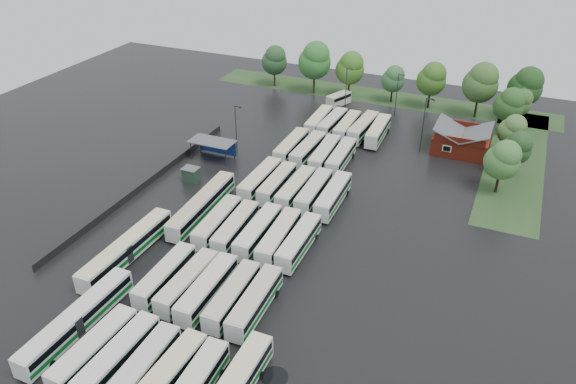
% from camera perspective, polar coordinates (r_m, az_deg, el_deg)
% --- Properties ---
extents(ground, '(160.00, 160.00, 0.00)m').
position_cam_1_polar(ground, '(80.79, -4.72, -5.19)').
color(ground, black).
rests_on(ground, ground).
extents(brick_building, '(10.07, 8.60, 5.39)m').
position_cam_1_polar(brick_building, '(110.13, 17.20, 4.83)').
color(brick_building, maroon).
rests_on(brick_building, ground).
extents(wash_shed, '(8.20, 4.20, 3.58)m').
position_cam_1_polar(wash_shed, '(103.32, -7.60, 4.96)').
color(wash_shed, '#2D2D30').
rests_on(wash_shed, ground).
extents(utility_hut, '(2.70, 2.20, 2.62)m').
position_cam_1_polar(utility_hut, '(96.53, -9.82, 1.74)').
color(utility_hut, '#1E3625').
rests_on(utility_hut, ground).
extents(grass_strip_north, '(80.00, 10.00, 0.01)m').
position_cam_1_polar(grass_strip_north, '(134.34, 9.15, 9.55)').
color(grass_strip_north, '#26431D').
rests_on(grass_strip_north, ground).
extents(grass_strip_east, '(10.00, 50.00, 0.01)m').
position_cam_1_polar(grass_strip_east, '(110.65, 22.13, 2.93)').
color(grass_strip_east, '#26431D').
rests_on(grass_strip_east, ground).
extents(west_fence, '(0.10, 50.00, 1.20)m').
position_cam_1_polar(west_fence, '(96.84, -14.22, 0.82)').
color(west_fence, '#2D2D30').
rests_on(west_fence, ground).
extents(bus_r0c0, '(2.87, 11.80, 3.26)m').
position_cam_1_polar(bus_r0c0, '(65.91, -19.08, -14.88)').
color(bus_r0c0, silver).
rests_on(bus_r0c0, ground).
extents(bus_r0c1, '(2.76, 11.71, 3.24)m').
position_cam_1_polar(bus_r0c1, '(64.37, -16.89, -15.76)').
color(bus_r0c1, silver).
rests_on(bus_r0c1, ground).
extents(bus_r0c2, '(2.74, 11.72, 3.25)m').
position_cam_1_polar(bus_r0c2, '(62.43, -14.71, -17.13)').
color(bus_r0c2, silver).
rests_on(bus_r0c2, ground).
extents(bus_r0c3, '(2.93, 11.89, 3.29)m').
position_cam_1_polar(bus_r0c3, '(61.11, -12.29, -18.02)').
color(bus_r0c3, silver).
rests_on(bus_r0c3, ground).
extents(bus_r1c0, '(2.63, 11.38, 3.16)m').
position_cam_1_polar(bus_r1c0, '(73.55, -12.39, -8.30)').
color(bus_r1c0, silver).
rests_on(bus_r1c0, ground).
extents(bus_r1c1, '(2.61, 11.47, 3.18)m').
position_cam_1_polar(bus_r1c1, '(71.92, -10.15, -9.03)').
color(bus_r1c1, silver).
rests_on(bus_r1c1, ground).
extents(bus_r1c2, '(2.74, 11.88, 3.29)m').
position_cam_1_polar(bus_r1c2, '(70.45, -8.21, -9.74)').
color(bus_r1c2, silver).
rests_on(bus_r1c2, ground).
extents(bus_r1c3, '(2.76, 11.46, 3.17)m').
position_cam_1_polar(bus_r1c3, '(69.23, -5.67, -10.46)').
color(bus_r1c3, silver).
rests_on(bus_r1c3, ground).
extents(bus_r1c4, '(2.81, 11.64, 3.22)m').
position_cam_1_polar(bus_r1c4, '(68.16, -3.37, -11.09)').
color(bus_r1c4, silver).
rests_on(bus_r1c4, ground).
extents(bus_r2c0, '(3.06, 11.78, 3.25)m').
position_cam_1_polar(bus_r2c0, '(82.38, -7.18, -3.07)').
color(bus_r2c0, silver).
rests_on(bus_r2c0, ground).
extents(bus_r2c1, '(3.00, 11.61, 3.20)m').
position_cam_1_polar(bus_r2c1, '(80.96, -5.34, -3.63)').
color(bus_r2c1, silver).
rests_on(bus_r2c1, ground).
extents(bus_r2c2, '(2.79, 11.85, 3.28)m').
position_cam_1_polar(bus_r2c2, '(79.80, -3.06, -4.04)').
color(bus_r2c2, silver).
rests_on(bus_r2c2, ground).
extents(bus_r2c3, '(3.10, 11.97, 3.30)m').
position_cam_1_polar(bus_r2c3, '(78.58, -0.94, -4.60)').
color(bus_r2c3, silver).
rests_on(bus_r2c3, ground).
extents(bus_r2c4, '(2.59, 11.60, 3.22)m').
position_cam_1_polar(bus_r2c4, '(77.73, 1.11, -5.08)').
color(bus_r2c4, silver).
rests_on(bus_r2c4, ground).
extents(bus_r3c0, '(2.56, 11.90, 3.31)m').
position_cam_1_polar(bus_r3c0, '(92.71, -2.84, 1.26)').
color(bus_r3c0, silver).
rests_on(bus_r3c0, ground).
extents(bus_r3c1, '(2.57, 11.35, 3.15)m').
position_cam_1_polar(bus_r3c1, '(91.65, -1.12, 0.86)').
color(bus_r3c1, silver).
rests_on(bus_r3c1, ground).
extents(bus_r3c2, '(2.52, 11.50, 3.20)m').
position_cam_1_polar(bus_r3c2, '(90.20, 0.78, 0.37)').
color(bus_r3c2, silver).
rests_on(bus_r3c2, ground).
extents(bus_r3c3, '(2.75, 11.74, 3.25)m').
position_cam_1_polar(bus_r3c3, '(89.37, 2.64, 0.05)').
color(bus_r3c3, silver).
rests_on(bus_r3c3, ground).
extents(bus_r3c4, '(2.80, 11.96, 3.31)m').
position_cam_1_polar(bus_r3c4, '(88.35, 4.60, -0.38)').
color(bus_r3c4, silver).
rests_on(bus_r3c4, ground).
extents(bus_r4c0, '(2.67, 11.77, 3.27)m').
position_cam_1_polar(bus_r4c0, '(103.92, 0.35, 4.66)').
color(bus_r4c0, silver).
rests_on(bus_r4c0, ground).
extents(bus_r4c1, '(2.72, 11.73, 3.25)m').
position_cam_1_polar(bus_r4c1, '(102.74, 2.04, 4.32)').
color(bus_r4c1, silver).
rests_on(bus_r4c1, ground).
extents(bus_r4c2, '(3.03, 11.92, 3.29)m').
position_cam_1_polar(bus_r4c2, '(101.21, 3.75, 3.86)').
color(bus_r4c2, silver).
rests_on(bus_r4c2, ground).
extents(bus_r4c3, '(2.86, 11.65, 3.22)m').
position_cam_1_polar(bus_r4c3, '(100.55, 5.41, 3.58)').
color(bus_r4c3, silver).
rests_on(bus_r4c3, ground).
extents(bus_r5c0, '(2.75, 11.37, 3.15)m').
position_cam_1_polar(bus_r5c0, '(115.17, 3.14, 7.24)').
color(bus_r5c0, silver).
rests_on(bus_r5c0, ground).
extents(bus_r5c1, '(2.76, 11.34, 3.14)m').
position_cam_1_polar(bus_r5c1, '(114.33, 4.51, 7.01)').
color(bus_r5c1, silver).
rests_on(bus_r5c1, ground).
extents(bus_r5c2, '(2.54, 11.38, 3.16)m').
position_cam_1_polar(bus_r5c2, '(113.01, 6.03, 6.65)').
color(bus_r5c2, silver).
rests_on(bus_r5c2, ground).
extents(bus_r5c3, '(3.14, 12.04, 3.32)m').
position_cam_1_polar(bus_r5c3, '(112.64, 7.63, 6.52)').
color(bus_r5c3, silver).
rests_on(bus_r5c3, ground).
extents(bus_r5c4, '(2.90, 11.81, 3.26)m').
position_cam_1_polar(bus_r5c4, '(111.58, 9.13, 6.14)').
color(bus_r5c4, silver).
rests_on(bus_r5c4, ground).
extents(artic_bus_west_a, '(2.66, 16.95, 3.14)m').
position_cam_1_polar(artic_bus_west_a, '(70.13, -20.63, -12.06)').
color(artic_bus_west_a, silver).
rests_on(artic_bus_west_a, ground).
extents(artic_bus_west_b, '(3.18, 17.62, 3.25)m').
position_cam_1_polar(artic_bus_west_b, '(86.78, -8.73, -1.30)').
color(artic_bus_west_b, silver).
rests_on(artic_bus_west_b, ground).
extents(artic_bus_west_c, '(2.67, 17.59, 3.26)m').
position_cam_1_polar(artic_bus_west_c, '(79.41, -16.06, -5.56)').
color(artic_bus_west_c, silver).
rests_on(artic_bus_west_c, ground).
extents(minibus, '(4.37, 6.56, 2.69)m').
position_cam_1_polar(minibus, '(127.49, 5.17, 9.38)').
color(minibus, beige).
rests_on(minibus, ground).
extents(tree_north_0, '(6.09, 6.09, 10.09)m').
position_cam_1_polar(tree_north_0, '(137.50, -1.36, 13.27)').
color(tree_north_0, '#31221B').
rests_on(tree_north_0, ground).
extents(tree_north_1, '(7.55, 7.55, 12.50)m').
position_cam_1_polar(tree_north_1, '(132.26, 2.77, 13.25)').
color(tree_north_1, '#372B1D').
rests_on(tree_north_1, ground).
extents(tree_north_2, '(6.56, 6.56, 10.86)m').
position_cam_1_polar(tree_north_2, '(130.96, 6.36, 12.44)').
color(tree_north_2, black).
rests_on(tree_north_2, ground).
extents(tree_north_3, '(5.23, 5.23, 8.67)m').
position_cam_1_polar(tree_north_3, '(129.60, 10.68, 11.26)').
color(tree_north_3, black).
rests_on(tree_north_3, ground).
extents(tree_north_4, '(6.40, 6.40, 10.59)m').
position_cam_1_polar(tree_north_4, '(127.47, 14.44, 11.10)').
color(tree_north_4, black).
rests_on(tree_north_4, ground).
extents(tree_north_5, '(7.34, 7.34, 12.15)m').
position_cam_1_polar(tree_north_5, '(124.93, 19.05, 10.50)').
color(tree_north_5, black).
rests_on(tree_north_5, ground).
extents(tree_north_6, '(7.04, 7.04, 11.66)m').
position_cam_1_polar(tree_north_6, '(126.96, 23.04, 9.89)').
color(tree_north_6, black).
rests_on(tree_north_6, ground).
extents(tree_east_0, '(5.74, 5.74, 9.50)m').
position_cam_1_polar(tree_east_0, '(96.03, 21.04, 3.11)').
color(tree_east_0, black).
rests_on(tree_east_0, ground).
extents(tree_east_1, '(5.11, 5.11, 8.46)m').
position_cam_1_polar(tree_east_1, '(102.72, 22.27, 4.21)').
color(tree_east_1, black).
rests_on(tree_east_1, ground).
extents(tree_east_2, '(5.02, 5.02, 8.32)m').
position_cam_1_polar(tree_east_2, '(109.86, 21.87, 5.90)').
color(tree_east_2, black).
rests_on(tree_east_2, ground).
extents(tree_east_3, '(5.90, 5.90, 9.78)m').
position_cam_1_polar(tree_east_3, '(119.19, 21.61, 8.30)').
color(tree_east_3, '#39291A').
rests_on(tree_east_3, ground).
extents(tree_east_4, '(4.85, 4.85, 8.03)m').
position_cam_1_polar(tree_east_4, '(124.61, 22.56, 8.47)').
color(tree_east_4, '#362212').
rests_on(tree_east_4, ground).
extents(lamp_post_ne, '(1.66, 0.32, 10.78)m').
position_cam_1_polar(lamp_post_ne, '(106.16, 13.69, 6.99)').
color(lamp_post_ne, '#2D2D30').
rests_on(lamp_post_ne, ground).
extents(lamp_post_nw, '(1.47, 0.29, 9.53)m').
position_cam_1_polar(lamp_post_nw, '(103.40, -5.26, 6.67)').
color(lamp_post_nw, '#2D2D30').
rests_on(lamp_post_nw, ground).
extents(lamp_post_back_w, '(1.46, 0.28, 9.45)m').
position_cam_1_polar(lamp_post_back_w, '(123.82, 5.98, 10.67)').
color(lamp_post_back_w, '#2D2D30').
rests_on(lamp_post_back_w, ground).
extents(lamp_post_back_e, '(1.43, 0.28, 9.26)m').
position_cam_1_polar(lamp_post_back_e, '(122.29, 11.06, 9.96)').
color(lamp_post_back_e, '#2D2D30').
rests_on(lamp_post_back_e, ground).
extents(puddle_0, '(5.57, 5.57, 0.01)m').
position_cam_1_polar(puddle_0, '(69.73, -12.90, -12.79)').
color(puddle_0, black).
rests_on(puddle_0, ground).
extents(puddle_1, '(3.12, 3.12, 0.01)m').
position_cam_1_polar(puddle_1, '(62.98, -5.14, -17.83)').
color(puddle_1, black).
rests_on(puddle_1, ground).
extents(puddle_2, '(5.44, 5.44, 0.01)m').
position_cam_1_polar(puddle_2, '(84.91, -9.61, -3.61)').
color(puddle_2, black).
rests_on(puddle_2, ground).
extents(puddle_3, '(4.93, 4.93, 0.01)m').
position_cam_1_polar(puddle_3, '(76.38, -4.75, -7.58)').
color(puddle_3, black).
rests_on(puddle_3, ground).
extents(puddle_4, '(2.96, 2.96, 0.01)m').
position_cam_1_polar(puddle_4, '(62.41, -1.38, -18.26)').
color(puddle_4, black).
rests_on(puddle_4, ground).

